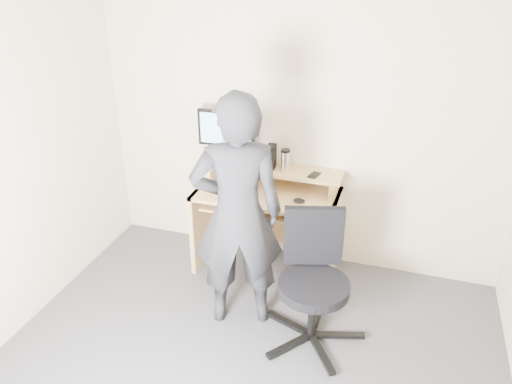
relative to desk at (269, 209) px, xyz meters
The scene contains 12 objects.
back_wall 0.76m from the desk, 47.89° to the left, with size 3.50×0.02×2.50m, color beige.
desk is the anchor object (origin of this frame).
monitor 0.77m from the desk, 169.56° to the left, with size 0.49×0.14×0.47m.
external_drive 0.47m from the desk, 97.47° to the left, with size 0.07×0.13×0.20m, color black.
travel_mug 0.46m from the desk, 28.70° to the left, with size 0.07×0.07×0.17m, color silver.
smartphone 0.52m from the desk, ahead, with size 0.07×0.13×0.01m, color black.
charger 0.46m from the desk, behind, with size 0.04×0.04×0.04m, color black.
headphones 0.40m from the desk, 130.75° to the left, with size 0.16×0.16×0.02m, color silver.
keyboard 0.23m from the desk, 123.45° to the right, with size 0.46×0.18×0.03m, color black.
mouse 0.41m from the desk, 30.85° to the right, with size 0.10×0.06×0.04m, color black.
office_chair 0.97m from the desk, 54.94° to the right, with size 0.76×0.74×0.96m.
person 0.85m from the desk, 91.19° to the right, with size 0.66×0.43×1.81m, color black.
Camera 1 is at (0.84, -2.14, 2.63)m, focal length 35.00 mm.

